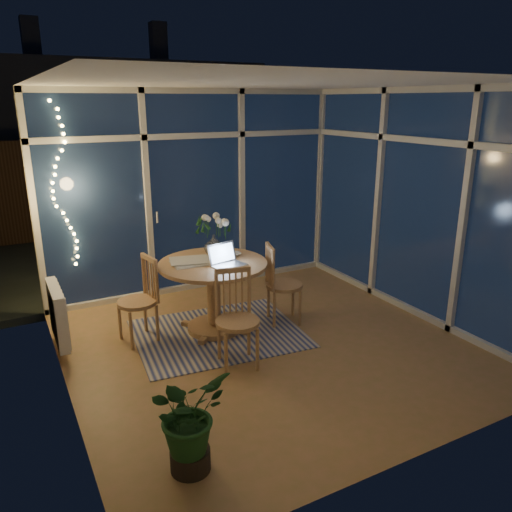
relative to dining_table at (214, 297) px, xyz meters
name	(u,v)px	position (x,y,z in m)	size (l,w,h in m)	color
floor	(269,345)	(0.37, -0.59, -0.40)	(4.00, 4.00, 0.00)	olive
ceiling	(272,83)	(0.37, -0.59, 2.20)	(4.00, 4.00, 0.00)	white
wall_back	(195,192)	(0.37, 1.41, 0.90)	(4.00, 0.04, 2.60)	beige
wall_front	(426,290)	(0.37, -2.59, 0.90)	(4.00, 0.04, 2.60)	beige
wall_left	(51,252)	(-1.63, -0.59, 0.90)	(0.04, 4.00, 2.60)	beige
wall_right	(421,205)	(2.37, -0.59, 0.90)	(0.04, 4.00, 2.60)	beige
window_wall_back	(196,193)	(0.37, 1.37, 0.90)	(4.00, 0.10, 2.60)	silver
window_wall_right	(419,205)	(2.33, -0.59, 0.90)	(0.10, 4.00, 2.60)	silver
radiator	(57,314)	(-1.57, 0.31, 0.00)	(0.10, 0.70, 0.58)	silver
fairy_lights	(61,186)	(-1.28, 1.29, 1.13)	(0.24, 0.10, 1.85)	#F8CF63
garden_patio	(165,236)	(0.87, 4.41, -0.46)	(12.00, 6.00, 0.10)	black
garden_fence	(129,185)	(0.37, 4.91, 0.50)	(11.00, 0.08, 1.80)	#352213
neighbour_roof	(105,112)	(0.67, 7.91, 1.80)	(7.00, 3.00, 2.20)	#2E3137
garden_shrubs	(114,238)	(-0.43, 2.81, 0.05)	(0.90, 0.90, 0.90)	black
rug	(218,333)	(0.00, -0.10, -0.39)	(1.77, 1.41, 0.01)	beige
dining_table	(214,297)	(0.00, 0.00, 0.00)	(1.17, 1.17, 0.80)	olive
chair_left	(137,300)	(-0.80, 0.15, 0.06)	(0.43, 0.43, 0.92)	olive
chair_right	(284,283)	(0.80, -0.16, 0.07)	(0.44, 0.44, 0.94)	olive
chair_front	(238,320)	(-0.10, -0.81, 0.08)	(0.44, 0.44, 0.95)	olive
laptop	(229,255)	(0.10, -0.20, 0.52)	(0.34, 0.29, 0.25)	silver
flower_vase	(214,246)	(0.12, 0.24, 0.50)	(0.20, 0.20, 0.21)	silver
bowl	(235,254)	(0.31, 0.11, 0.42)	(0.15, 0.15, 0.04)	silver
newspapers	(194,261)	(-0.18, 0.10, 0.41)	(0.41, 0.32, 0.02)	silver
phone	(219,266)	(0.00, -0.17, 0.40)	(0.11, 0.06, 0.01)	black
potted_plant	(189,422)	(-1.02, -1.94, -0.02)	(0.54, 0.47, 0.76)	#18441A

